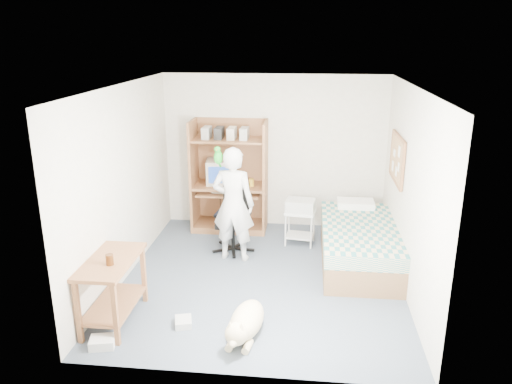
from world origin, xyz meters
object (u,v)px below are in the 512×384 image
computer_hutch (230,180)px  side_desk (112,281)px  printer_cart (300,222)px  bed (359,243)px  dog (245,322)px  person (233,204)px  office_chair (234,227)px

computer_hutch → side_desk: bearing=-106.1°
printer_cart → bed: bearing=-26.9°
computer_hutch → dog: size_ratio=1.74×
computer_hutch → person: (0.24, -1.17, -0.00)m
person → dog: (0.41, -1.92, -0.65)m
office_chair → dog: office_chair is taller
side_desk → dog: side_desk is taller
computer_hutch → printer_cart: computer_hutch is taller
side_desk → person: size_ratio=0.61×
computer_hutch → person: bearing=-78.6°
computer_hutch → dog: bearing=-78.1°
computer_hutch → bed: bearing=-29.3°
computer_hutch → side_desk: (-0.85, -2.94, -0.33)m
computer_hutch → office_chair: (0.19, -0.87, -0.47)m
side_desk → office_chair: 2.32m
side_desk → computer_hutch: bearing=73.9°
computer_hutch → office_chair: size_ratio=1.82×
person → dog: 2.07m
side_desk → printer_cart: 3.13m
bed → person: size_ratio=1.23×
computer_hutch → office_chair: bearing=-77.5°
side_desk → printer_cart: bearing=49.9°
bed → dog: size_ratio=1.95×
office_chair → dog: (0.46, -2.22, -0.18)m
bed → person: (-1.76, -0.05, 0.53)m
person → office_chair: bearing=-75.0°
person → dog: bearing=109.0°
computer_hutch → printer_cart: bearing=-25.2°
computer_hutch → side_desk: computer_hutch is taller
office_chair → printer_cart: office_chair is taller
printer_cart → side_desk: bearing=-122.6°
office_chair → person: person is taller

